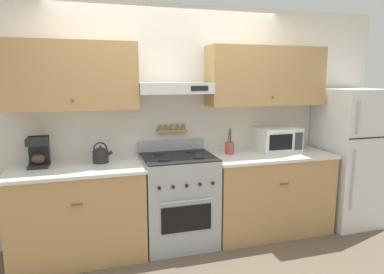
{
  "coord_description": "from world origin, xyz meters",
  "views": [
    {
      "loc": [
        -0.85,
        -3.03,
        1.77
      ],
      "look_at": [
        0.13,
        0.28,
        1.17
      ],
      "focal_mm": 32.0,
      "sensor_mm": 36.0,
      "label": 1
    }
  ],
  "objects_px": {
    "utensil_crock": "(230,147)",
    "refrigerator": "(351,157)",
    "stove_range": "(179,200)",
    "microwave": "(276,139)",
    "coffee_maker": "(39,151)",
    "tea_kettle": "(101,154)"
  },
  "relations": [
    {
      "from": "stove_range",
      "to": "coffee_maker",
      "type": "relative_size",
      "value": 3.73
    },
    {
      "from": "coffee_maker",
      "to": "utensil_crock",
      "type": "height_order",
      "value": "utensil_crock"
    },
    {
      "from": "microwave",
      "to": "stove_range",
      "type": "bearing_deg",
      "value": -173.36
    },
    {
      "from": "refrigerator",
      "to": "tea_kettle",
      "type": "relative_size",
      "value": 7.76
    },
    {
      "from": "stove_range",
      "to": "tea_kettle",
      "type": "bearing_deg",
      "value": 170.84
    },
    {
      "from": "utensil_crock",
      "to": "refrigerator",
      "type": "bearing_deg",
      "value": -6.02
    },
    {
      "from": "refrigerator",
      "to": "microwave",
      "type": "height_order",
      "value": "refrigerator"
    },
    {
      "from": "microwave",
      "to": "coffee_maker",
      "type": "bearing_deg",
      "value": 179.77
    },
    {
      "from": "coffee_maker",
      "to": "microwave",
      "type": "xyz_separation_m",
      "value": [
        2.59,
        -0.01,
        -0.01
      ]
    },
    {
      "from": "stove_range",
      "to": "microwave",
      "type": "bearing_deg",
      "value": 6.64
    },
    {
      "from": "stove_range",
      "to": "utensil_crock",
      "type": "height_order",
      "value": "utensil_crock"
    },
    {
      "from": "stove_range",
      "to": "coffee_maker",
      "type": "xyz_separation_m",
      "value": [
        -1.36,
        0.15,
        0.58
      ]
    },
    {
      "from": "refrigerator",
      "to": "coffee_maker",
      "type": "xyz_separation_m",
      "value": [
        -3.51,
        0.19,
        0.25
      ]
    },
    {
      "from": "tea_kettle",
      "to": "refrigerator",
      "type": "bearing_deg",
      "value": -3.14
    },
    {
      "from": "stove_range",
      "to": "refrigerator",
      "type": "height_order",
      "value": "refrigerator"
    },
    {
      "from": "refrigerator",
      "to": "coffee_maker",
      "type": "relative_size",
      "value": 5.67
    },
    {
      "from": "refrigerator",
      "to": "microwave",
      "type": "bearing_deg",
      "value": 169.08
    },
    {
      "from": "refrigerator",
      "to": "tea_kettle",
      "type": "bearing_deg",
      "value": 176.86
    },
    {
      "from": "stove_range",
      "to": "tea_kettle",
      "type": "relative_size",
      "value": 5.11
    },
    {
      "from": "refrigerator",
      "to": "microwave",
      "type": "distance_m",
      "value": 0.97
    },
    {
      "from": "coffee_maker",
      "to": "utensil_crock",
      "type": "bearing_deg",
      "value": -0.82
    },
    {
      "from": "tea_kettle",
      "to": "microwave",
      "type": "xyz_separation_m",
      "value": [
        2.01,
        0.02,
        0.05
      ]
    }
  ]
}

